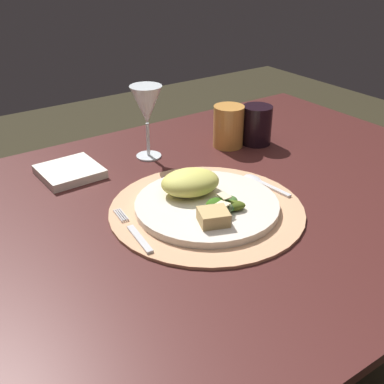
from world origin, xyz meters
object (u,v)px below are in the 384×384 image
dinner_plate (207,205)px  amber_tumbler (228,126)px  fork (134,232)px  napkin (70,172)px  spoon (259,181)px  dark_tumbler (257,125)px  wine_glass (147,107)px  dining_table (208,262)px

dinner_plate → amber_tumbler: (0.24, 0.23, 0.04)m
fork → napkin: 0.30m
spoon → napkin: 0.42m
napkin → dark_tumbler: (0.47, -0.09, 0.04)m
napkin → wine_glass: (0.20, -0.01, 0.12)m
napkin → wine_glass: size_ratio=0.73×
dining_table → dinner_plate: (-0.03, -0.03, 0.17)m
fork → amber_tumbler: size_ratio=1.54×
dinner_plate → wine_glass: wine_glass is taller
dinner_plate → spoon: size_ratio=2.19×
fork → dark_tumbler: 0.51m
dinner_plate → amber_tumbler: bearing=44.4°
dinner_plate → amber_tumbler: amber_tumbler is taller
dining_table → dark_tumbler: bearing=32.2°
dining_table → fork: (-0.19, -0.03, 0.16)m
fork → dinner_plate: bearing=-1.1°
napkin → amber_tumbler: bearing=-9.7°
fork → napkin: (0.00, 0.30, 0.00)m
spoon → dining_table: bearing=178.0°
fork → napkin: bearing=89.7°
fork → wine_glass: (0.20, 0.29, 0.12)m
dining_table → fork: 0.25m
spoon → amber_tumbler: bearing=68.5°
spoon → dark_tumbler: size_ratio=1.30×
dinner_plate → spoon: (0.16, 0.03, -0.00)m
dining_table → amber_tumbler: (0.21, 0.20, 0.20)m
fork → spoon: bearing=4.1°
napkin → dark_tumbler: dark_tumbler is taller
dining_table → dinner_plate: bearing=-132.8°
fork → wine_glass: 0.37m
spoon → wine_glass: wine_glass is taller
fork → dark_tumbler: dark_tumbler is taller
dinner_plate → fork: dinner_plate is taller
dark_tumbler → fork: bearing=-156.4°
amber_tumbler → wine_glass: bearing=164.6°
wine_glass → amber_tumbler: (0.20, -0.06, -0.07)m
fork → napkin: size_ratio=1.26×
dinner_plate → wine_glass: (0.04, 0.29, 0.11)m
spoon → amber_tumbler: (0.08, 0.21, 0.04)m
dinner_plate → amber_tumbler: size_ratio=2.68×
spoon → napkin: size_ratio=1.01×
spoon → dark_tumbler: 0.24m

